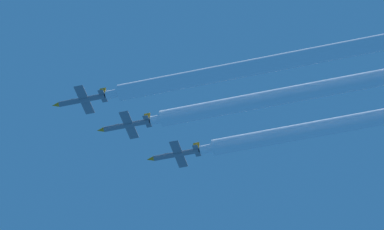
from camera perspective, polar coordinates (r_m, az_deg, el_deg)
jet_lead at (r=271.36m, az=-4.66°, el=0.62°), size 7.94×11.56×2.78m
jet_second_echelon at (r=273.96m, az=-2.80°, el=-0.43°), size 7.94×11.56×2.78m
jet_third_echelon at (r=278.02m, az=-0.72°, el=-1.66°), size 7.94×11.56×2.78m
smoke_trail_lead at (r=263.81m, az=3.59°, el=2.19°), size 3.26×69.20×3.26m
smoke_trail_second_echelon at (r=268.17m, az=4.05°, el=0.84°), size 3.26×56.24×3.26m
smoke_trail_third_echelon at (r=272.76m, az=7.51°, el=-0.16°), size 3.26×70.45×3.26m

